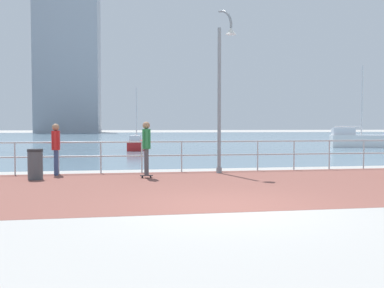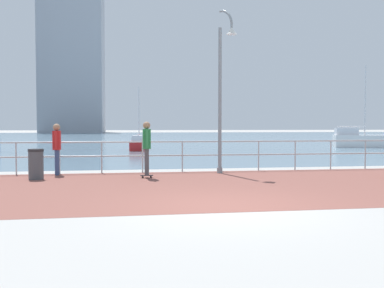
# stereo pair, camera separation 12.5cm
# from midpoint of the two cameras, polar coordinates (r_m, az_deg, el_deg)

# --- Properties ---
(ground) EXTENTS (220.00, 220.00, 0.00)m
(ground) POSITION_cam_midpoint_polar(r_m,az_deg,el_deg) (48.40, -6.38, 0.52)
(ground) COLOR #ADAAA5
(brick_paving) EXTENTS (28.00, 7.15, 0.01)m
(brick_paving) POSITION_cam_midpoint_polar(r_m,az_deg,el_deg) (11.55, 1.32, -5.65)
(brick_paving) COLOR brown
(brick_paving) RESTS_ON ground
(harbor_water) EXTENTS (180.00, 88.00, 0.00)m
(harbor_water) POSITION_cam_midpoint_polar(r_m,az_deg,el_deg) (59.88, -6.84, 0.89)
(harbor_water) COLOR slate
(harbor_water) RESTS_ON ground
(waterfront_railing) EXTENTS (25.25, 0.06, 1.10)m
(waterfront_railing) POSITION_cam_midpoint_polar(r_m,az_deg,el_deg) (14.99, -1.07, -0.87)
(waterfront_railing) COLOR #B2BCC1
(waterfront_railing) RESTS_ON ground
(lamppost) EXTENTS (0.56, 0.74, 5.56)m
(lamppost) POSITION_cam_midpoint_polar(r_m,az_deg,el_deg) (14.55, 4.46, 8.15)
(lamppost) COLOR gray
(lamppost) RESTS_ON ground
(skateboarder) EXTENTS (0.40, 0.55, 1.76)m
(skateboarder) POSITION_cam_midpoint_polar(r_m,az_deg,el_deg) (13.27, -5.85, -0.01)
(skateboarder) COLOR black
(skateboarder) RESTS_ON ground
(bystander) EXTENTS (0.26, 0.55, 1.70)m
(bystander) POSITION_cam_midpoint_polar(r_m,az_deg,el_deg) (14.66, -17.49, -0.10)
(bystander) COLOR #384C7A
(bystander) RESTS_ON ground
(trash_bin) EXTENTS (0.46, 0.46, 0.93)m
(trash_bin) POSITION_cam_midpoint_polar(r_m,az_deg,el_deg) (13.72, -20.00, -2.55)
(trash_bin) COLOR #474C51
(trash_bin) RESTS_ON ground
(sailboat_white) EXTENTS (4.60, 2.54, 6.17)m
(sailboat_white) POSITION_cam_midpoint_polar(r_m,az_deg,el_deg) (34.26, 22.02, 0.54)
(sailboat_white) COLOR white
(sailboat_white) RESTS_ON ground
(sailboat_ivory) EXTENTS (1.34, 3.10, 4.22)m
(sailboat_ivory) POSITION_cam_midpoint_polar(r_m,az_deg,el_deg) (28.58, -7.02, -0.02)
(sailboat_ivory) COLOR #B21E1E
(sailboat_ivory) RESTS_ON ground
(tower_concrete) EXTENTS (14.25, 15.84, 35.59)m
(tower_concrete) POSITION_cam_midpoint_polar(r_m,az_deg,el_deg) (108.32, -15.63, 10.51)
(tower_concrete) COLOR #A3A8B2
(tower_concrete) RESTS_ON ground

